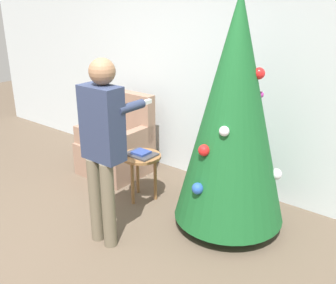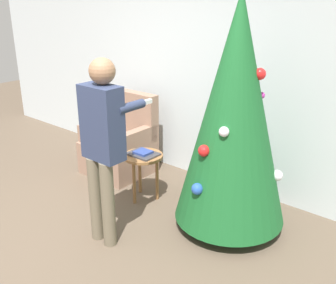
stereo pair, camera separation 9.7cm
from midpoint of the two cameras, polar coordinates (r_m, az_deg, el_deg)
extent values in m
plane|color=brown|center=(3.79, -16.34, -15.32)|extent=(14.00, 14.00, 0.00)
cube|color=silver|center=(4.73, 4.91, 10.60)|extent=(8.00, 0.06, 2.70)
cylinder|color=brown|center=(4.06, 9.39, -11.12)|extent=(0.10, 0.10, 0.11)
cone|color=#195B28|center=(3.60, 10.43, 4.25)|extent=(1.06, 1.06, 2.13)
sphere|color=#2856B2|center=(3.53, 5.05, -6.80)|extent=(0.11, 0.11, 0.11)
sphere|color=white|center=(3.35, 8.95, 1.48)|extent=(0.09, 0.09, 0.09)
sphere|color=#B23399|center=(3.64, 14.18, 6.58)|extent=(0.06, 0.06, 0.06)
sphere|color=red|center=(3.50, 13.98, 9.56)|extent=(0.10, 0.10, 0.10)
sphere|color=red|center=(3.46, 6.03, -1.26)|extent=(0.11, 0.11, 0.11)
sphere|color=white|center=(3.79, 16.27, -4.69)|extent=(0.10, 0.10, 0.10)
cube|color=#93705B|center=(5.10, -6.66, -2.12)|extent=(0.76, 0.72, 0.42)
cube|color=#93705B|center=(5.12, -4.55, 4.07)|extent=(0.76, 0.14, 0.59)
cube|color=#93705B|center=(5.21, -9.26, 2.01)|extent=(0.12, 0.65, 0.22)
cube|color=#93705B|center=(4.77, -4.14, 0.43)|extent=(0.12, 0.65, 0.22)
cylinder|color=#6B604C|center=(3.70, -9.69, -8.14)|extent=(0.12, 0.12, 0.82)
cylinder|color=#6B604C|center=(3.59, -7.92, -9.01)|extent=(0.12, 0.12, 0.82)
cube|color=#2D3856|center=(3.38, -8.75, 2.75)|extent=(0.37, 0.20, 0.65)
sphere|color=#936B4C|center=(3.30, -8.70, 10.14)|extent=(0.22, 0.22, 0.22)
cylinder|color=#2D3856|center=(3.58, -8.30, 5.97)|extent=(0.08, 0.30, 0.08)
cylinder|color=#2D3856|center=(3.36, -4.64, 5.12)|extent=(0.08, 0.30, 0.08)
cube|color=white|center=(3.49, -2.46, 5.79)|extent=(0.04, 0.14, 0.04)
cylinder|color=olive|center=(4.30, -2.98, -2.05)|extent=(0.43, 0.43, 0.03)
cylinder|color=olive|center=(4.31, -4.29, -5.91)|extent=(0.04, 0.04, 0.50)
cylinder|color=olive|center=(4.38, -0.96, -5.39)|extent=(0.04, 0.04, 0.50)
cylinder|color=olive|center=(4.54, -3.49, -4.43)|extent=(0.04, 0.04, 0.50)
cube|color=#38383D|center=(4.29, -2.99, -1.75)|extent=(0.32, 0.25, 0.02)
cube|color=navy|center=(4.28, -2.99, -1.47)|extent=(0.17, 0.16, 0.02)
camera|label=1|loc=(0.05, -89.20, 0.30)|focal=42.00mm
camera|label=2|loc=(0.05, 90.80, -0.30)|focal=42.00mm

